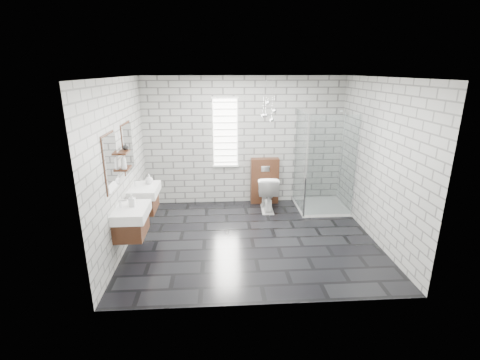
{
  "coord_description": "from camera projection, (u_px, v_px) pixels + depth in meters",
  "views": [
    {
      "loc": [
        -0.56,
        -5.45,
        2.81
      ],
      "look_at": [
        -0.18,
        0.35,
        0.96
      ],
      "focal_mm": 26.0,
      "sensor_mm": 36.0,
      "label": 1
    }
  ],
  "objects": [
    {
      "name": "flush_plate",
      "position": [
        265.0,
        169.0,
        7.37
      ],
      "size": [
        0.18,
        0.01,
        0.12
      ],
      "primitive_type": "cube",
      "color": "silver",
      "rests_on": "cistern_panel"
    },
    {
      "name": "ceiling",
      "position": [
        253.0,
        77.0,
        5.24
      ],
      "size": [
        4.2,
        3.6,
        0.02
      ],
      "primitive_type": "cube",
      "color": "white",
      "rests_on": "wall_back"
    },
    {
      "name": "vase",
      "position": [
        125.0,
        147.0,
        5.5
      ],
      "size": [
        0.13,
        0.13,
        0.1
      ],
      "primitive_type": "imported",
      "rotation": [
        0.0,
        0.0,
        0.42
      ],
      "color": "#B2B2B2",
      "rests_on": "shelf_upper"
    },
    {
      "name": "shower_enclosure",
      "position": [
        319.0,
        187.0,
        7.13
      ],
      "size": [
        1.0,
        1.0,
        2.03
      ],
      "color": "white",
      "rests_on": "floor"
    },
    {
      "name": "shelf_upper",
      "position": [
        124.0,
        152.0,
        5.42
      ],
      "size": [
        0.14,
        0.3,
        0.03
      ],
      "primitive_type": "cube",
      "color": "#4A2816",
      "rests_on": "wall_left"
    },
    {
      "name": "wall_back",
      "position": [
        244.0,
        142.0,
        7.38
      ],
      "size": [
        4.2,
        0.02,
        2.7
      ],
      "primitive_type": "cube",
      "color": "#A4A49F",
      "rests_on": "floor"
    },
    {
      "name": "vanity_right",
      "position": [
        142.0,
        191.0,
        6.13
      ],
      "size": [
        0.47,
        0.7,
        1.57
      ],
      "color": "#4A2816",
      "rests_on": "wall_left"
    },
    {
      "name": "vanity_left",
      "position": [
        129.0,
        213.0,
        5.19
      ],
      "size": [
        0.47,
        0.7,
        1.57
      ],
      "color": "#4A2816",
      "rests_on": "wall_left"
    },
    {
      "name": "cistern_panel",
      "position": [
        265.0,
        181.0,
        7.56
      ],
      "size": [
        0.6,
        0.2,
        1.0
      ],
      "primitive_type": "cube",
      "color": "#4A2816",
      "rests_on": "floor"
    },
    {
      "name": "wall_left",
      "position": [
        121.0,
        166.0,
        5.53
      ],
      "size": [
        0.02,
        3.6,
        2.7
      ],
      "primitive_type": "cube",
      "color": "#A4A49F",
      "rests_on": "floor"
    },
    {
      "name": "shelf_lower",
      "position": [
        125.0,
        168.0,
        5.49
      ],
      "size": [
        0.14,
        0.3,
        0.03
      ],
      "primitive_type": "cube",
      "color": "#4A2816",
      "rests_on": "wall_left"
    },
    {
      "name": "floor",
      "position": [
        252.0,
        239.0,
        6.07
      ],
      "size": [
        4.2,
        3.6,
        0.02
      ],
      "primitive_type": "cube",
      "color": "black",
      "rests_on": "ground"
    },
    {
      "name": "pendant_cluster",
      "position": [
        269.0,
        112.0,
        6.79
      ],
      "size": [
        0.31,
        0.22,
        0.87
      ],
      "color": "silver",
      "rests_on": "ceiling"
    },
    {
      "name": "soap_bottle_a",
      "position": [
        132.0,
        200.0,
        5.2
      ],
      "size": [
        0.09,
        0.1,
        0.19
      ],
      "primitive_type": "imported",
      "rotation": [
        0.0,
        0.0,
        -0.07
      ],
      "color": "#B2B2B2",
      "rests_on": "vanity_left"
    },
    {
      "name": "window",
      "position": [
        225.0,
        133.0,
        7.27
      ],
      "size": [
        0.56,
        0.05,
        1.48
      ],
      "color": "white",
      "rests_on": "wall_back"
    },
    {
      "name": "wall_front",
      "position": [
        268.0,
        205.0,
        3.94
      ],
      "size": [
        4.2,
        0.02,
        2.7
      ],
      "primitive_type": "cube",
      "color": "#A4A49F",
      "rests_on": "floor"
    },
    {
      "name": "soap_bottle_c",
      "position": [
        123.0,
        162.0,
        5.36
      ],
      "size": [
        0.11,
        0.11,
        0.23
      ],
      "primitive_type": "imported",
      "rotation": [
        0.0,
        0.0,
        -0.21
      ],
      "color": "#B2B2B2",
      "rests_on": "shelf_lower"
    },
    {
      "name": "wall_right",
      "position": [
        378.0,
        161.0,
        5.79
      ],
      "size": [
        0.02,
        3.6,
        2.7
      ],
      "primitive_type": "cube",
      "color": "#A4A49F",
      "rests_on": "floor"
    },
    {
      "name": "toilet",
      "position": [
        267.0,
        193.0,
        7.2
      ],
      "size": [
        0.45,
        0.75,
        0.75
      ],
      "primitive_type": "imported",
      "rotation": [
        0.0,
        0.0,
        3.1
      ],
      "color": "white",
      "rests_on": "floor"
    },
    {
      "name": "soap_bottle_b",
      "position": [
        149.0,
        179.0,
        6.23
      ],
      "size": [
        0.15,
        0.15,
        0.18
      ],
      "primitive_type": "imported",
      "rotation": [
        0.0,
        0.0,
        0.06
      ],
      "color": "#B2B2B2",
      "rests_on": "vanity_right"
    }
  ]
}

